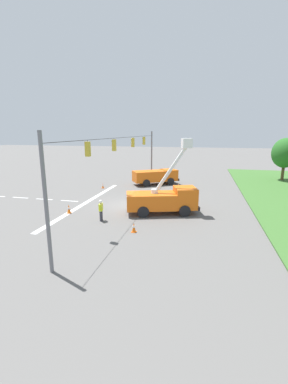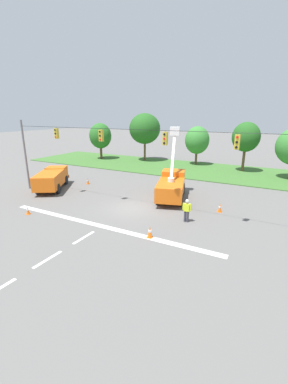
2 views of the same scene
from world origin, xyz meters
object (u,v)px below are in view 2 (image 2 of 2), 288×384
at_px(tree_centre, 197,140).
at_px(tree_east, 246,137).
at_px(traffic_cone_foreground_left, 150,232).
at_px(traffic_cone_mid_left, 88,181).
at_px(traffic_cone_foreground_right, 220,208).
at_px(utility_truck_bucket_lift, 172,184).
at_px(traffic_cone_mid_right, 28,210).
at_px(utility_truck_support_near, 52,178).
at_px(tree_west, 145,129).
at_px(tree_far_west, 100,136).
at_px(road_worker, 187,209).

distance_m(tree_centre, tree_east, 7.64).
xyz_separation_m(traffic_cone_foreground_left, traffic_cone_mid_left, (-12.44, 8.57, -0.05)).
height_order(tree_east, traffic_cone_foreground_right, tree_east).
height_order(utility_truck_bucket_lift, traffic_cone_mid_right, utility_truck_bucket_lift).
xyz_separation_m(utility_truck_support_near, traffic_cone_mid_left, (2.00, 3.41, -0.83)).
relative_size(traffic_cone_foreground_left, traffic_cone_foreground_right, 1.10).
xyz_separation_m(tree_centre, traffic_cone_foreground_right, (8.02, -19.07, -3.49)).
bearing_deg(tree_west, tree_far_west, -162.75).
distance_m(tree_far_west, tree_centre, 16.78).
height_order(utility_truck_support_near, traffic_cone_mid_right, utility_truck_support_near).
bearing_deg(traffic_cone_foreground_right, utility_truck_bucket_lift, 163.70).
height_order(traffic_cone_foreground_left, traffic_cone_mid_left, traffic_cone_foreground_left).
bearing_deg(utility_truck_support_near, traffic_cone_foreground_left, -19.68).
relative_size(tree_far_west, traffic_cone_foreground_right, 8.45).
bearing_deg(tree_east, traffic_cone_foreground_right, -87.67).
bearing_deg(traffic_cone_foreground_left, traffic_cone_foreground_right, 66.46).
xyz_separation_m(tree_far_west, traffic_cone_foreground_left, (21.58, -23.07, -3.68)).
relative_size(tree_centre, tree_east, 0.88).
bearing_deg(traffic_cone_mid_right, traffic_cone_mid_left, 101.22).
height_order(tree_far_west, traffic_cone_mid_right, tree_far_west).
relative_size(utility_truck_bucket_lift, road_worker, 3.77).
xyz_separation_m(road_worker, traffic_cone_foreground_right, (1.75, 3.26, -0.63)).
bearing_deg(traffic_cone_mid_left, tree_west, 95.31).
xyz_separation_m(tree_west, traffic_cone_mid_right, (3.47, -26.45, -5.08)).
distance_m(tree_far_west, traffic_cone_foreground_left, 31.80).
bearing_deg(tree_centre, traffic_cone_foreground_left, -79.00).
distance_m(traffic_cone_foreground_left, traffic_cone_mid_left, 15.10).
relative_size(tree_east, traffic_cone_foreground_left, 8.30).
xyz_separation_m(traffic_cone_foreground_left, traffic_cone_foreground_right, (2.98, 6.85, -0.04)).
height_order(tree_west, traffic_cone_mid_left, tree_west).
bearing_deg(tree_far_west, traffic_cone_foreground_left, -46.92).
height_order(tree_west, road_worker, tree_west).
bearing_deg(traffic_cone_foreground_right, tree_far_west, 146.55).
height_order(traffic_cone_foreground_right, traffic_cone_mid_right, traffic_cone_foreground_right).
distance_m(tree_centre, traffic_cone_foreground_right, 20.99).
bearing_deg(tree_west, traffic_cone_foreground_left, -61.16).
xyz_separation_m(traffic_cone_foreground_right, traffic_cone_mid_right, (-13.52, -7.87, -0.05)).
bearing_deg(traffic_cone_foreground_right, traffic_cone_mid_left, 173.64).
bearing_deg(utility_truck_support_near, road_worker, -5.72).
height_order(traffic_cone_foreground_left, traffic_cone_mid_right, traffic_cone_foreground_left).
xyz_separation_m(tree_far_west, traffic_cone_mid_right, (11.05, -24.10, -3.77)).
xyz_separation_m(tree_centre, road_worker, (6.27, -22.33, -2.86)).
bearing_deg(traffic_cone_foreground_right, tree_east, 92.33).
distance_m(utility_truck_support_near, traffic_cone_foreground_right, 17.52).
relative_size(tree_far_west, tree_west, 0.79).
bearing_deg(tree_far_west, tree_west, 17.25).
relative_size(tree_west, tree_east, 1.17).
height_order(tree_east, traffic_cone_foreground_left, tree_east).
distance_m(tree_east, utility_truck_support_near, 25.42).
relative_size(traffic_cone_foreground_right, traffic_cone_mid_right, 1.14).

